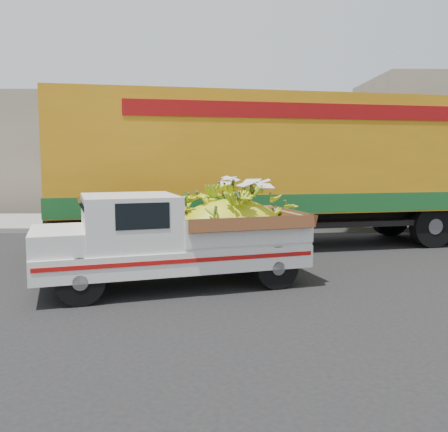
{
  "coord_description": "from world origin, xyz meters",
  "views": [
    {
      "loc": [
        -0.49,
        -8.15,
        2.26
      ],
      "look_at": [
        -0.29,
        1.5,
        1.15
      ],
      "focal_mm": 40.0,
      "sensor_mm": 36.0,
      "label": 1
    }
  ],
  "objects": [
    {
      "name": "ground",
      "position": [
        0.0,
        0.0,
        0.0
      ],
      "size": [
        100.0,
        100.0,
        0.0
      ],
      "primitive_type": "plane",
      "color": "black",
      "rests_on": "ground"
    },
    {
      "name": "pickup_truck",
      "position": [
        -0.88,
        0.66,
        0.88
      ],
      "size": [
        4.98,
        2.98,
        1.64
      ],
      "rotation": [
        0.0,
        0.0,
        0.29
      ],
      "color": "black",
      "rests_on": "ground"
    },
    {
      "name": "curb",
      "position": [
        0.0,
        7.12,
        0.07
      ],
      "size": [
        60.0,
        0.25,
        0.15
      ],
      "primitive_type": "cube",
      "color": "gray",
      "rests_on": "ground"
    },
    {
      "name": "building_left",
      "position": [
        -8.0,
        15.12,
        2.5
      ],
      "size": [
        18.0,
        6.0,
        5.0
      ],
      "primitive_type": "cube",
      "color": "gray",
      "rests_on": "ground"
    },
    {
      "name": "semi_trailer",
      "position": [
        1.48,
        4.67,
        2.12
      ],
      "size": [
        12.08,
        4.71,
        3.8
      ],
      "rotation": [
        0.0,
        0.0,
        0.19
      ],
      "color": "black",
      "rests_on": "ground"
    },
    {
      "name": "sidewalk",
      "position": [
        0.0,
        9.22,
        0.07
      ],
      "size": [
        60.0,
        4.0,
        0.14
      ],
      "primitive_type": "cube",
      "color": "gray",
      "rests_on": "ground"
    }
  ]
}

